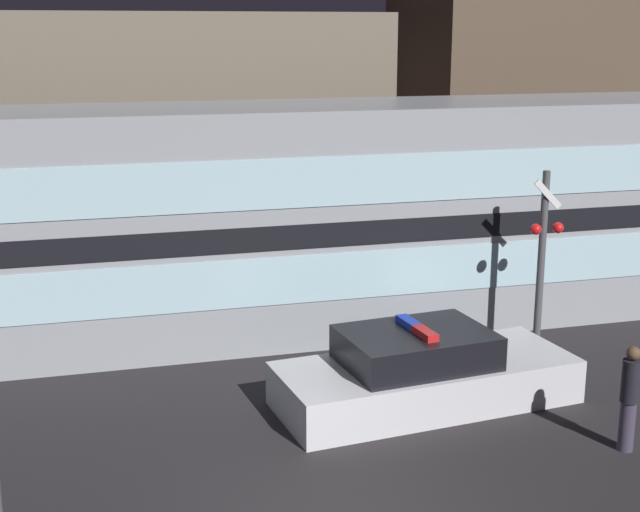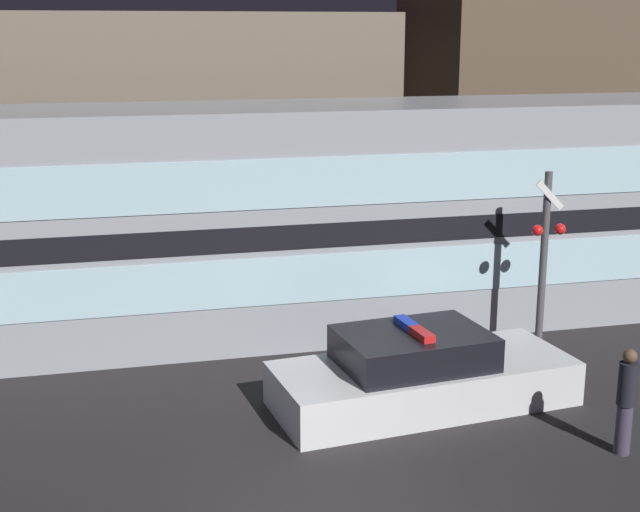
% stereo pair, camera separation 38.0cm
% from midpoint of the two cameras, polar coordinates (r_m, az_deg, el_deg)
% --- Properties ---
extents(train, '(23.05, 3.16, 4.58)m').
position_cam_midpoint_polar(train, '(17.84, -4.87, 2.18)').
color(train, '#999EA5').
rests_on(train, ground_plane).
extents(police_car, '(5.11, 2.43, 1.40)m').
position_cam_midpoint_polar(police_car, '(14.85, 7.21, -7.56)').
color(police_car, silver).
rests_on(police_car, ground_plane).
extents(pedestrian, '(0.27, 0.27, 1.62)m').
position_cam_midpoint_polar(pedestrian, '(13.79, 19.75, -8.71)').
color(pedestrian, '#3F384C').
rests_on(pedestrian, ground_plane).
extents(crossing_signal_near, '(0.66, 0.31, 3.52)m').
position_cam_midpoint_polar(crossing_signal_near, '(17.09, 14.78, -0.02)').
color(crossing_signal_near, '#4C4C51').
rests_on(crossing_signal_near, ground_plane).
extents(building_left, '(11.52, 6.25, 6.42)m').
position_cam_midpoint_polar(building_left, '(24.55, -9.64, 7.54)').
color(building_left, '#726656').
rests_on(building_left, ground_plane).
extents(building_center, '(11.83, 5.34, 7.91)m').
position_cam_midpoint_polar(building_center, '(29.70, 17.92, 9.65)').
color(building_center, brown).
rests_on(building_center, ground_plane).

